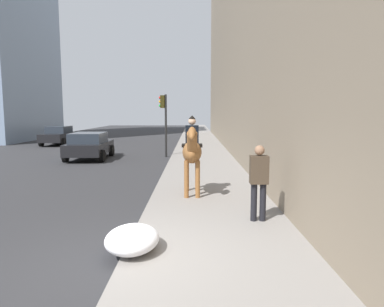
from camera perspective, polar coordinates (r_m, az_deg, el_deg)
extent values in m
cube|color=gray|center=(6.09, 4.88, -17.26)|extent=(120.00, 3.39, 0.12)
ellipsoid|color=brown|center=(10.18, 0.01, 0.29)|extent=(1.50, 0.56, 0.66)
cylinder|color=brown|center=(9.85, 0.94, -4.24)|extent=(0.13, 0.13, 1.06)
cylinder|color=brown|center=(9.85, -0.92, -4.24)|extent=(0.13, 0.13, 1.06)
cylinder|color=brown|center=(10.73, 0.87, -3.31)|extent=(0.13, 0.13, 1.06)
cylinder|color=brown|center=(10.73, -0.84, -3.31)|extent=(0.13, 0.13, 1.06)
cylinder|color=brown|center=(9.38, 0.01, 1.86)|extent=(0.63, 0.28, 0.68)
ellipsoid|color=brown|center=(9.15, 0.01, 3.30)|extent=(0.63, 0.22, 0.49)
cylinder|color=black|center=(10.90, 0.01, 0.20)|extent=(0.28, 0.10, 0.55)
cube|color=black|center=(10.21, 0.01, 1.33)|extent=(0.44, 0.60, 0.08)
cube|color=black|center=(10.18, 0.01, 3.10)|extent=(0.28, 0.38, 0.55)
sphere|color=#D8AD8C|center=(10.17, 0.01, 5.32)|extent=(0.22, 0.22, 0.22)
cone|color=black|center=(10.16, 0.01, 5.99)|extent=(0.20, 0.20, 0.10)
cylinder|color=black|center=(7.94, 10.11, -7.86)|extent=(0.14, 0.14, 0.85)
cylinder|color=black|center=(7.97, 11.54, -7.83)|extent=(0.14, 0.14, 0.85)
cube|color=#3F3326|center=(7.81, 10.95, -2.61)|extent=(0.27, 0.40, 0.62)
sphere|color=#8C664C|center=(7.75, 11.02, 0.52)|extent=(0.22, 0.22, 0.22)
cube|color=black|center=(28.78, -21.10, 2.56)|extent=(4.05, 1.76, 0.60)
cube|color=#262D38|center=(28.98, -20.99, 3.70)|extent=(2.27, 1.51, 0.52)
cylinder|color=black|center=(27.37, -20.32, 1.76)|extent=(0.65, 0.24, 0.64)
cylinder|color=black|center=(27.94, -23.51, 1.71)|extent=(0.65, 0.24, 0.64)
cylinder|color=black|center=(29.72, -18.79, 2.19)|extent=(0.65, 0.24, 0.64)
cylinder|color=black|center=(30.25, -21.76, 2.14)|extent=(0.65, 0.24, 0.64)
cube|color=black|center=(19.58, -16.41, 0.93)|extent=(3.98, 1.99, 0.60)
cube|color=#262D38|center=(19.30, -16.64, 2.51)|extent=(2.21, 1.71, 0.52)
cylinder|color=black|center=(21.01, -18.01, 0.43)|extent=(0.65, 0.24, 0.64)
cylinder|color=black|center=(20.58, -13.05, 0.46)|extent=(0.65, 0.24, 0.64)
cylinder|color=black|center=(18.71, -20.05, -0.40)|extent=(0.65, 0.24, 0.64)
cylinder|color=black|center=(18.22, -14.51, -0.39)|extent=(0.65, 0.24, 0.64)
cylinder|color=black|center=(19.59, -4.30, 4.51)|extent=(0.12, 0.12, 3.51)
cube|color=#2D280C|center=(19.59, -4.87, 8.47)|extent=(0.20, 0.24, 0.70)
sphere|color=red|center=(19.61, -5.26, 9.11)|extent=(0.14, 0.14, 0.14)
sphere|color=orange|center=(19.60, -5.25, 8.46)|extent=(0.14, 0.14, 0.14)
sphere|color=green|center=(19.60, -5.25, 7.82)|extent=(0.14, 0.14, 0.14)
ellipsoid|color=white|center=(6.35, -9.79, -13.65)|extent=(1.23, 0.94, 0.42)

